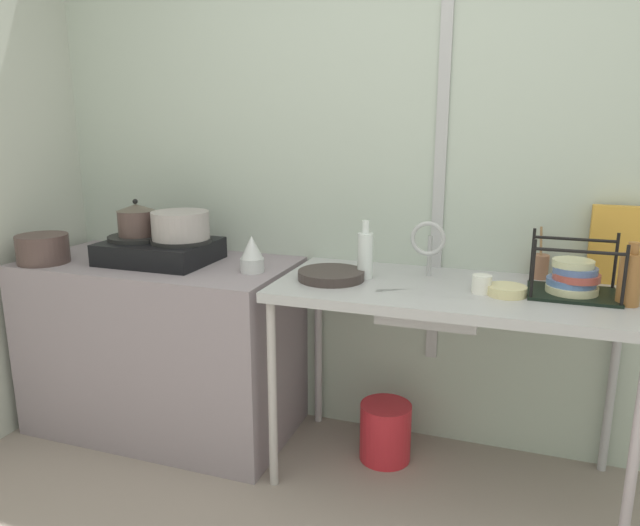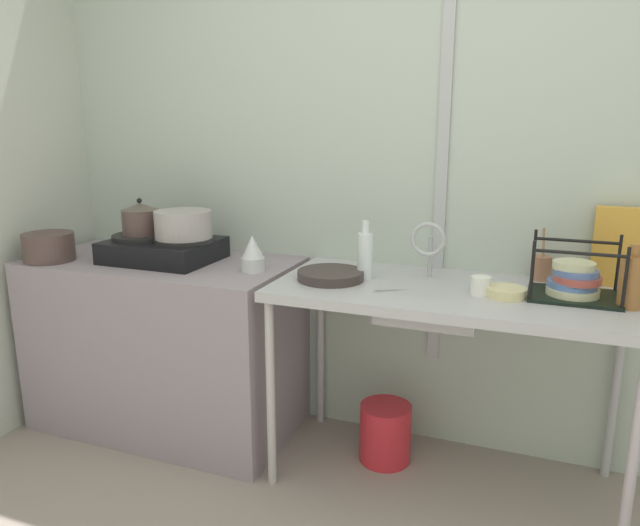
{
  "view_description": "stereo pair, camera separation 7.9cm",
  "coord_description": "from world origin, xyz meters",
  "px_view_note": "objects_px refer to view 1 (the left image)",
  "views": [
    {
      "loc": [
        0.38,
        -0.96,
        1.47
      ],
      "look_at": [
        -0.4,
        1.29,
        0.89
      ],
      "focal_mm": 32.68,
      "sensor_mm": 36.0,
      "label": 1
    },
    {
      "loc": [
        0.45,
        -0.93,
        1.47
      ],
      "look_at": [
        -0.4,
        1.29,
        0.89
      ],
      "focal_mm": 32.68,
      "sensor_mm": 36.0,
      "label": 2
    }
  ],
  "objects_px": {
    "stove": "(160,250)",
    "dish_rack": "(573,280)",
    "small_bowl_on_drainboard": "(507,291)",
    "utensil_jar": "(539,266)",
    "sink_basin": "(430,303)",
    "frying_pan": "(331,275)",
    "bucket_on_floor": "(385,432)",
    "bottle_by_sink": "(365,254)",
    "percolator": "(252,254)",
    "pot_on_left_burner": "(137,220)",
    "cereal_box": "(616,245)",
    "faucet": "(428,241)",
    "bottle_by_rack": "(630,278)",
    "pot_beside_stove": "(43,249)",
    "pot_on_right_burner": "(181,225)",
    "cup_by_rack": "(482,284)"
  },
  "relations": [
    {
      "from": "sink_basin",
      "to": "frying_pan",
      "type": "relative_size",
      "value": 1.4
    },
    {
      "from": "pot_on_left_burner",
      "to": "frying_pan",
      "type": "bearing_deg",
      "value": -2.59
    },
    {
      "from": "stove",
      "to": "dish_rack",
      "type": "relative_size",
      "value": 1.6
    },
    {
      "from": "bottle_by_sink",
      "to": "frying_pan",
      "type": "bearing_deg",
      "value": -150.0
    },
    {
      "from": "pot_on_left_burner",
      "to": "dish_rack",
      "type": "distance_m",
      "value": 1.9
    },
    {
      "from": "stove",
      "to": "bucket_on_floor",
      "type": "relative_size",
      "value": 1.96
    },
    {
      "from": "frying_pan",
      "to": "cereal_box",
      "type": "distance_m",
      "value": 1.14
    },
    {
      "from": "small_bowl_on_drainboard",
      "to": "bucket_on_floor",
      "type": "bearing_deg",
      "value": 168.14
    },
    {
      "from": "small_bowl_on_drainboard",
      "to": "utensil_jar",
      "type": "relative_size",
      "value": 0.68
    },
    {
      "from": "stove",
      "to": "bucket_on_floor",
      "type": "height_order",
      "value": "stove"
    },
    {
      "from": "stove",
      "to": "dish_rack",
      "type": "distance_m",
      "value": 1.78
    },
    {
      "from": "bottle_by_sink",
      "to": "sink_basin",
      "type": "bearing_deg",
      "value": -9.98
    },
    {
      "from": "pot_on_left_burner",
      "to": "bottle_by_rack",
      "type": "xyz_separation_m",
      "value": [
        2.07,
        -0.03,
        -0.09
      ]
    },
    {
      "from": "stove",
      "to": "dish_rack",
      "type": "xyz_separation_m",
      "value": [
        1.78,
        0.04,
        0.0
      ]
    },
    {
      "from": "stove",
      "to": "pot_beside_stove",
      "type": "height_order",
      "value": "pot_beside_stove"
    },
    {
      "from": "dish_rack",
      "to": "utensil_jar",
      "type": "distance_m",
      "value": 0.25
    },
    {
      "from": "pot_on_right_burner",
      "to": "bottle_by_rack",
      "type": "xyz_separation_m",
      "value": [
        1.84,
        -0.03,
        -0.08
      ]
    },
    {
      "from": "pot_on_left_burner",
      "to": "faucet",
      "type": "bearing_deg",
      "value": 4.19
    },
    {
      "from": "dish_rack",
      "to": "utensil_jar",
      "type": "xyz_separation_m",
      "value": [
        -0.11,
        0.22,
        -0.01
      ]
    },
    {
      "from": "pot_beside_stove",
      "to": "bottle_by_rack",
      "type": "bearing_deg",
      "value": 3.97
    },
    {
      "from": "faucet",
      "to": "utensil_jar",
      "type": "relative_size",
      "value": 1.13
    },
    {
      "from": "small_bowl_on_drainboard",
      "to": "dish_rack",
      "type": "bearing_deg",
      "value": 18.84
    },
    {
      "from": "small_bowl_on_drainboard",
      "to": "cereal_box",
      "type": "xyz_separation_m",
      "value": [
        0.4,
        0.31,
        0.14
      ]
    },
    {
      "from": "bottle_by_rack",
      "to": "utensil_jar",
      "type": "distance_m",
      "value": 0.41
    },
    {
      "from": "percolator",
      "to": "dish_rack",
      "type": "xyz_separation_m",
      "value": [
        1.29,
        0.08,
        -0.02
      ]
    },
    {
      "from": "stove",
      "to": "bottle_by_rack",
      "type": "distance_m",
      "value": 1.95
    },
    {
      "from": "pot_beside_stove",
      "to": "bottle_by_sink",
      "type": "bearing_deg",
      "value": 8.61
    },
    {
      "from": "stove",
      "to": "small_bowl_on_drainboard",
      "type": "bearing_deg",
      "value": -1.47
    },
    {
      "from": "pot_on_right_burner",
      "to": "bucket_on_floor",
      "type": "relative_size",
      "value": 0.99
    },
    {
      "from": "faucet",
      "to": "bottle_by_sink",
      "type": "distance_m",
      "value": 0.26
    },
    {
      "from": "sink_basin",
      "to": "bottle_by_rack",
      "type": "distance_m",
      "value": 0.71
    },
    {
      "from": "pot_on_right_burner",
      "to": "bucket_on_floor",
      "type": "height_order",
      "value": "pot_on_right_burner"
    },
    {
      "from": "utensil_jar",
      "to": "bucket_on_floor",
      "type": "height_order",
      "value": "utensil_jar"
    },
    {
      "from": "percolator",
      "to": "pot_on_left_burner",
      "type": "bearing_deg",
      "value": 176.49
    },
    {
      "from": "stove",
      "to": "pot_beside_stove",
      "type": "distance_m",
      "value": 0.54
    },
    {
      "from": "pot_on_right_burner",
      "to": "bottle_by_rack",
      "type": "distance_m",
      "value": 1.84
    },
    {
      "from": "pot_on_left_burner",
      "to": "sink_basin",
      "type": "height_order",
      "value": "pot_on_left_burner"
    },
    {
      "from": "stove",
      "to": "pot_on_left_burner",
      "type": "distance_m",
      "value": 0.18
    },
    {
      "from": "bucket_on_floor",
      "to": "bottle_by_sink",
      "type": "bearing_deg",
      "value": -162.89
    },
    {
      "from": "cup_by_rack",
      "to": "pot_beside_stove",
      "type": "bearing_deg",
      "value": -175.47
    },
    {
      "from": "stove",
      "to": "small_bowl_on_drainboard",
      "type": "height_order",
      "value": "stove"
    },
    {
      "from": "pot_on_left_burner",
      "to": "pot_on_right_burner",
      "type": "xyz_separation_m",
      "value": [
        0.24,
        0.0,
        -0.01
      ]
    },
    {
      "from": "pot_on_left_burner",
      "to": "bucket_on_floor",
      "type": "distance_m",
      "value": 1.5
    },
    {
      "from": "sink_basin",
      "to": "frying_pan",
      "type": "distance_m",
      "value": 0.42
    },
    {
      "from": "bottle_by_sink",
      "to": "cereal_box",
      "type": "relative_size",
      "value": 0.77
    },
    {
      "from": "percolator",
      "to": "faucet",
      "type": "relative_size",
      "value": 0.66
    },
    {
      "from": "percolator",
      "to": "cup_by_rack",
      "type": "height_order",
      "value": "percolator"
    },
    {
      "from": "bucket_on_floor",
      "to": "percolator",
      "type": "bearing_deg",
      "value": -170.71
    },
    {
      "from": "frying_pan",
      "to": "cup_by_rack",
      "type": "relative_size",
      "value": 3.75
    },
    {
      "from": "pot_on_left_burner",
      "to": "cereal_box",
      "type": "distance_m",
      "value": 2.08
    }
  ]
}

